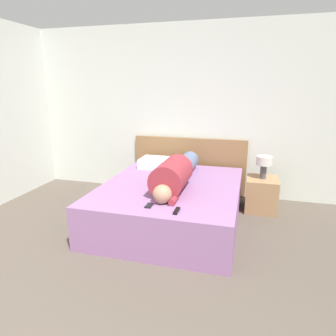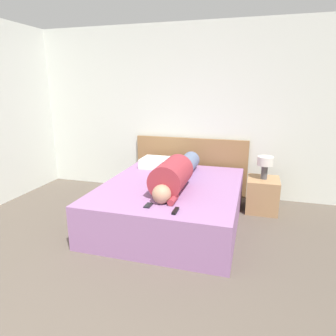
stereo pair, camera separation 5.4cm
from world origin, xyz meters
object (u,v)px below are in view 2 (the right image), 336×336
at_px(table_lamp, 265,163).
at_px(pillow_near_headboard, 161,163).
at_px(bed, 171,203).
at_px(nightstand, 262,195).
at_px(cell_phone, 148,205).
at_px(tv_remote, 175,211).
at_px(person_lying, 176,173).

height_order(table_lamp, pillow_near_headboard, table_lamp).
distance_m(bed, nightstand, 1.32).
bearing_deg(cell_phone, tv_remote, -12.97).
bearing_deg(tv_remote, table_lamp, 60.49).
bearing_deg(table_lamp, cell_phone, -128.95).
relative_size(person_lying, tv_remote, 10.63).
bearing_deg(pillow_near_headboard, cell_phone, -77.44).
relative_size(tv_remote, cell_phone, 1.15).
height_order(bed, cell_phone, cell_phone).
relative_size(nightstand, person_lying, 0.29).
bearing_deg(person_lying, bed, 148.70).
bearing_deg(nightstand, table_lamp, 0.00).
height_order(person_lying, cell_phone, person_lying).
relative_size(table_lamp, tv_remote, 2.09).
height_order(person_lying, pillow_near_headboard, person_lying).
bearing_deg(pillow_near_headboard, tv_remote, -67.62).
bearing_deg(cell_phone, table_lamp, 51.05).
distance_m(tv_remote, cell_phone, 0.32).
relative_size(nightstand, cell_phone, 3.60).
distance_m(table_lamp, person_lying, 1.28).
xyz_separation_m(table_lamp, pillow_near_headboard, (-1.49, 0.04, -0.11)).
distance_m(bed, table_lamp, 1.38).
height_order(bed, table_lamp, table_lamp).
xyz_separation_m(person_lying, pillow_near_headboard, (-0.44, 0.77, -0.09)).
bearing_deg(bed, person_lying, -31.30).
bearing_deg(nightstand, pillow_near_headboard, 178.51).
height_order(bed, nightstand, bed).
bearing_deg(pillow_near_headboard, person_lying, -60.39).
bearing_deg(cell_phone, person_lying, 81.15).
bearing_deg(tv_remote, person_lying, 104.36).
height_order(nightstand, table_lamp, table_lamp).
bearing_deg(bed, tv_remote, -71.69).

